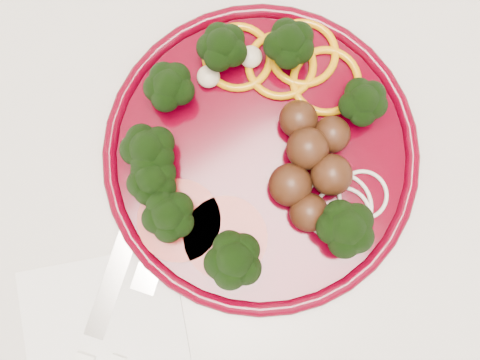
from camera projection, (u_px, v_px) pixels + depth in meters
counter at (135, 275)px, 1.01m from camera, size 2.40×0.60×0.90m
plate at (256, 151)px, 0.56m from camera, size 0.30×0.30×0.06m
napkin at (106, 337)px, 0.55m from camera, size 0.19×0.19×0.00m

